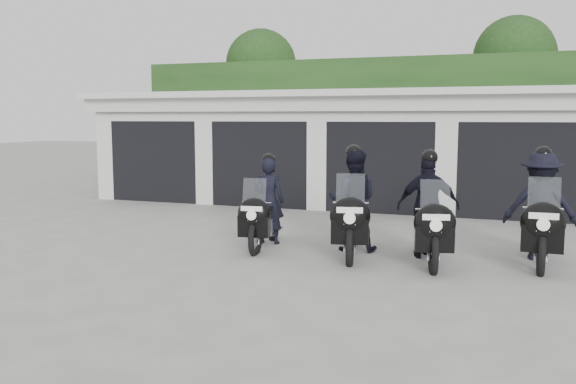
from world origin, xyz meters
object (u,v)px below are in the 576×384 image
(police_bike_b, at_px, (353,207))
(police_bike_c, at_px, (429,213))
(police_bike_d, at_px, (541,212))
(police_bike_a, at_px, (265,209))

(police_bike_b, height_order, police_bike_c, police_bike_b)
(police_bike_c, distance_m, police_bike_d, 1.76)
(police_bike_b, xyz_separation_m, police_bike_d, (2.97, 0.40, 0.01))
(police_bike_c, relative_size, police_bike_d, 0.96)
(police_bike_a, bearing_deg, police_bike_c, -9.29)
(police_bike_a, xyz_separation_m, police_bike_b, (1.60, 0.01, 0.12))
(police_bike_b, bearing_deg, police_bike_a, 169.00)
(police_bike_b, relative_size, police_bike_c, 1.03)
(police_bike_b, xyz_separation_m, police_bike_c, (1.29, -0.11, -0.02))
(police_bike_a, relative_size, police_bike_c, 0.93)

